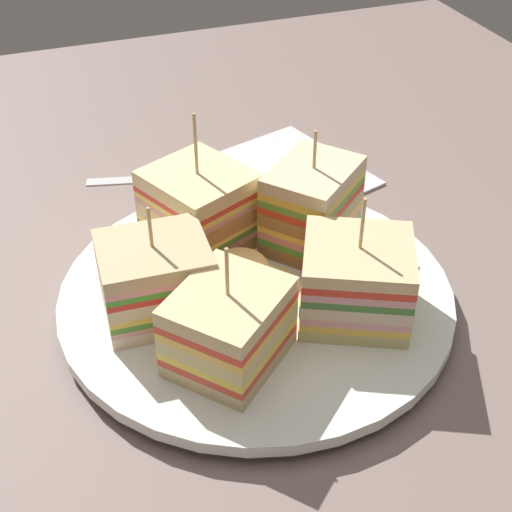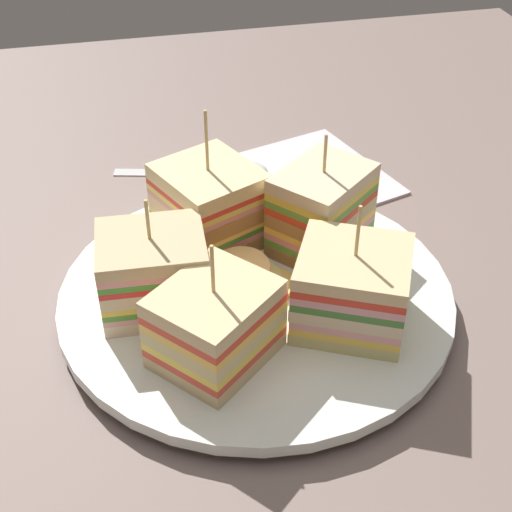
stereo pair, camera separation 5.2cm
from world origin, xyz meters
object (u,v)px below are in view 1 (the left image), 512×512
Objects in this scene: plate at (256,296)px; sandwich_wedge_0 at (312,206)px; sandwich_wedge_1 at (200,209)px; spoon at (204,173)px; napkin at (293,169)px; sandwich_wedge_4 at (356,281)px; sandwich_wedge_3 at (229,327)px; chip_pile at (250,275)px; sandwich_wedge_2 at (155,276)px.

sandwich_wedge_0 reaches higher than plate.
sandwich_wedge_1 is at bearing 16.53° from plate.
napkin is at bearing 0.92° from spoon.
sandwich_wedge_4 is (-8.75, 0.53, -0.53)cm from sandwich_wedge_0.
plate is 8.27cm from sandwich_wedge_0.
sandwich_wedge_3 is (-6.00, 4.02, 3.38)cm from plate.
plate is 3.01× the size of sandwich_wedge_3.
sandwich_wedge_4 reaches higher than chip_pile.
sandwich_wedge_3 is (-10.03, 10.02, -0.63)cm from sandwich_wedge_0.
sandwich_wedge_3 reaches higher than sandwich_wedge_2.
sandwich_wedge_1 is at bearing 15.87° from chip_pile.
sandwich_wedge_3 is 0.99× the size of sandwich_wedge_4.
plate is 1.69cm from chip_pile.
sandwich_wedge_1 is at bearing 130.02° from napkin.
napkin is (21.83, -4.60, -4.24)cm from sandwich_wedge_4.
sandwich_wedge_3 is (-6.50, -3.19, -0.13)cm from sandwich_wedge_2.
sandwich_wedge_1 is 13.48cm from spoon.
spoon is at bearing -6.36° from chip_pile.
spoon is (25.07, -5.82, -3.98)cm from sandwich_wedge_3.
sandwich_wedge_2 is 0.91× the size of sandwich_wedge_4.
sandwich_wedge_0 is 16.29cm from spoon.
chip_pile reaches higher than spoon.
sandwich_wedge_0 is 8.78cm from sandwich_wedge_4.
plate is at bearing 149.50° from napkin.
sandwich_wedge_1 is 13.87cm from sandwich_wedge_4.
sandwich_wedge_1 is at bearing 54.63° from sandwich_wedge_2.
sandwich_wedge_2 is at bearing 133.87° from napkin.
sandwich_wedge_2 is at bearing -24.96° from sandwich_wedge_0.
sandwich_wedge_4 is at bearing -32.98° from sandwich_wedge_3.
sandwich_wedge_1 is (6.92, 2.05, 3.79)cm from plate.
napkin is (13.08, -4.07, -4.77)cm from sandwich_wedge_0.
sandwich_wedge_4 is 24.42cm from spoon.
sandwich_wedge_3 reaches higher than chip_pile.
sandwich_wedge_1 is at bearing -30.97° from sandwich_wedge_4.
sandwich_wedge_3 is at bearing 146.23° from plate.
sandwich_wedge_4 is at bearing 168.10° from napkin.
napkin is (23.11, -14.09, -4.15)cm from sandwich_wedge_3.
sandwich_wedge_0 is (4.02, -6.01, 4.00)cm from plate.
sandwich_wedge_1 is 8.25cm from sandwich_wedge_2.
sandwich_wedge_1 is 13.08cm from sandwich_wedge_3.
chip_pile is 19.62cm from napkin.
sandwich_wedge_4 is at bearing -66.98° from spoon.
plate is 8.02cm from sandwich_wedge_4.
sandwich_wedge_2 is 13.72cm from sandwich_wedge_4.
sandwich_wedge_2 is 0.92× the size of sandwich_wedge_3.
sandwich_wedge_3 is at bearing -32.92° from sandwich_wedge_1.
sandwich_wedge_2 is at bearing -101.64° from spoon.
plate is 2.99× the size of sandwich_wedge_4.
spoon is 1.04× the size of napkin.
sandwich_wedge_2 reaches higher than napkin.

